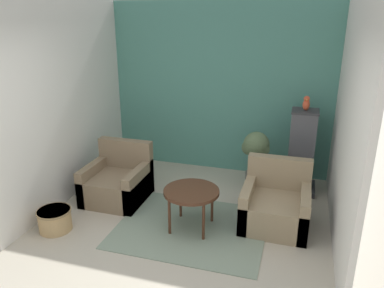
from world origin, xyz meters
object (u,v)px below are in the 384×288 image
(armchair_right, at_px, (275,206))
(parrot, at_px, (306,103))
(wicker_basket, at_px, (55,219))
(armchair_left, at_px, (118,182))
(birdcage, at_px, (301,153))
(coffee_table, at_px, (191,194))
(potted_plant, at_px, (256,152))

(armchair_right, xyz_separation_m, parrot, (0.26, 1.11, 1.10))
(armchair_right, distance_m, wicker_basket, 2.79)
(armchair_left, xyz_separation_m, birdcage, (2.51, 1.06, 0.34))
(parrot, distance_m, wicker_basket, 3.74)
(armchair_left, distance_m, armchair_right, 2.25)
(coffee_table, relative_size, armchair_left, 0.84)
(coffee_table, xyz_separation_m, potted_plant, (0.59, 1.41, 0.10))
(parrot, height_order, wicker_basket, parrot)
(parrot, xyz_separation_m, potted_plant, (-0.66, -0.11, -0.78))
(coffee_table, relative_size, parrot, 3.20)
(armchair_left, bearing_deg, parrot, 22.99)
(birdcage, bearing_deg, potted_plant, -170.88)
(coffee_table, xyz_separation_m, armchair_left, (-1.25, 0.45, -0.22))
(birdcage, xyz_separation_m, parrot, (0.00, 0.00, 0.76))
(armchair_left, height_order, parrot, parrot)
(armchair_right, height_order, birdcage, birdcage)
(armchair_left, height_order, wicker_basket, armchair_left)
(armchair_right, xyz_separation_m, birdcage, (0.26, 1.11, 0.34))
(birdcage, relative_size, wicker_basket, 3.01)
(armchair_left, xyz_separation_m, armchair_right, (2.25, -0.05, 0.00))
(coffee_table, xyz_separation_m, armchair_right, (1.00, 0.40, -0.22))
(birdcage, height_order, wicker_basket, birdcage)
(coffee_table, bearing_deg, potted_plant, 67.09)
(potted_plant, bearing_deg, coffee_table, -112.91)
(armchair_left, bearing_deg, birdcage, 22.95)
(armchair_right, relative_size, birdcage, 0.65)
(armchair_left, distance_m, potted_plant, 2.10)
(armchair_left, relative_size, potted_plant, 0.91)
(coffee_table, xyz_separation_m, birdcage, (1.26, 1.51, 0.12))
(coffee_table, height_order, parrot, parrot)
(coffee_table, distance_m, armchair_right, 1.10)
(armchair_left, xyz_separation_m, wicker_basket, (-0.37, -0.98, -0.11))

